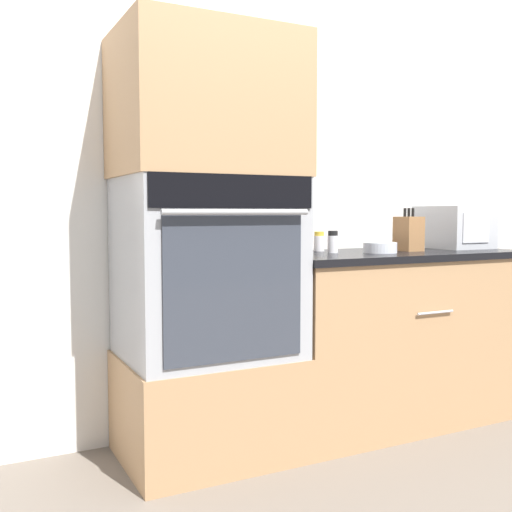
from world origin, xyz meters
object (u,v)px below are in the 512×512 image
object	(u,v)px
microwave	(454,227)
condiment_jar_mid	(319,242)
knife_block	(409,233)
condiment_jar_far	(333,242)
condiment_jar_near	(294,246)
bowl	(380,248)
wall_oven	(207,267)

from	to	relation	value
microwave	condiment_jar_mid	bearing A→B (deg)	173.00
microwave	knife_block	size ratio (longest dim) A/B	1.62
knife_block	condiment_jar_far	world-z (taller)	knife_block
condiment_jar_near	microwave	bearing A→B (deg)	-4.80
bowl	condiment_jar_near	bearing A→B (deg)	149.18
wall_oven	condiment_jar_far	world-z (taller)	wall_oven
condiment_jar_mid	condiment_jar_far	distance (m)	0.14
wall_oven	bowl	world-z (taller)	wall_oven
condiment_jar_far	wall_oven	bearing A→B (deg)	-176.55
condiment_jar_near	bowl	bearing A→B (deg)	-30.82
condiment_jar_near	condiment_jar_far	xyz separation A→B (m)	(0.15, -0.12, 0.02)
wall_oven	condiment_jar_far	bearing A→B (deg)	3.45
microwave	condiment_jar_far	bearing A→B (deg)	-177.47
condiment_jar_far	bowl	bearing A→B (deg)	-24.54
knife_block	condiment_jar_near	xyz separation A→B (m)	(-0.60, 0.17, -0.06)
wall_oven	microwave	world-z (taller)	wall_oven
knife_block	condiment_jar_far	bearing A→B (deg)	173.56
bowl	knife_block	bearing A→B (deg)	12.40
microwave	condiment_jar_mid	xyz separation A→B (m)	(-0.84, 0.10, -0.07)
wall_oven	microwave	xyz separation A→B (m)	(1.55, 0.08, 0.16)
condiment_jar_mid	microwave	bearing A→B (deg)	-7.00
wall_oven	knife_block	xyz separation A→B (m)	(1.14, -0.01, 0.13)
microwave	condiment_jar_far	size ratio (longest dim) A/B	3.28
knife_block	condiment_jar_mid	xyz separation A→B (m)	(-0.44, 0.19, -0.04)
condiment_jar_far	condiment_jar_near	bearing A→B (deg)	141.48
wall_oven	condiment_jar_mid	bearing A→B (deg)	14.56
knife_block	condiment_jar_far	distance (m)	0.45
bowl	condiment_jar_near	world-z (taller)	condiment_jar_near
condiment_jar_mid	condiment_jar_far	xyz separation A→B (m)	(-0.01, -0.14, 0.00)
knife_block	condiment_jar_mid	distance (m)	0.48
microwave	bowl	world-z (taller)	microwave
knife_block	bowl	distance (m)	0.24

